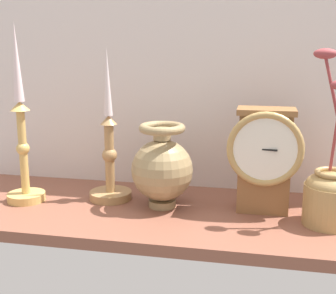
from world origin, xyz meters
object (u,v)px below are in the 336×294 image
Objects in this scene: mantel_clock at (264,158)px; brass_vase_jar at (331,193)px; candlestick_tall_left at (22,143)px; candlestick_tall_center at (110,160)px; brass_vase_bulbous at (162,168)px.

brass_vase_jar is (13.03, -4.87, -5.25)cm from mantel_clock.
candlestick_tall_left is at bearing 179.30° from brass_vase_jar.
mantel_clock is at bearing -1.80° from candlestick_tall_center.
candlestick_tall_center is (-34.68, 1.09, -2.73)cm from mantel_clock.
candlestick_tall_left is at bearing -164.56° from candlestick_tall_center.
mantel_clock is 0.64× the size of candlestick_tall_center.
brass_vase_bulbous is at bearing -176.16° from mantel_clock.
brass_vase_jar is at bearing -0.70° from candlestick_tall_left.
candlestick_tall_left is 66.74cm from brass_vase_jar.
brass_vase_jar reaches higher than mantel_clock.
mantel_clock is 0.65× the size of brass_vase_jar.
candlestick_tall_center reaches higher than mantel_clock.
candlestick_tall_center is at bearing 15.44° from candlestick_tall_left.
candlestick_tall_center is at bearing 172.88° from brass_vase_jar.
candlestick_tall_center is 48.14cm from brass_vase_jar.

